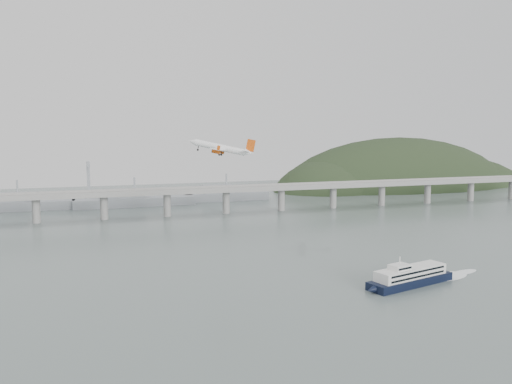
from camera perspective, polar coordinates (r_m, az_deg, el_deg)
name	(u,v)px	position (r m, az deg, el deg)	size (l,w,h in m)	color
ground	(290,278)	(269.17, 3.63, -9.01)	(900.00, 900.00, 0.00)	#566361
bridge	(202,194)	(454.05, -5.75, -0.17)	(800.00, 22.00, 23.90)	gray
headland	(407,202)	(693.52, 15.62, -0.99)	(365.00, 155.00, 156.00)	black
distant_fleet	(11,205)	(513.79, -24.40, -1.22)	(453.00, 60.90, 40.00)	gray
ferry	(410,277)	(266.29, 15.94, -8.56)	(75.87, 28.61, 14.59)	black
airliner	(222,148)	(332.29, -3.64, 4.64)	(38.85, 36.71, 11.53)	white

